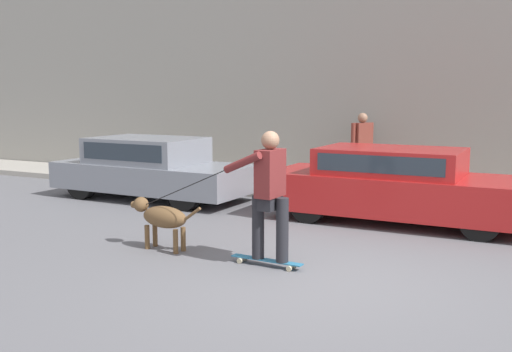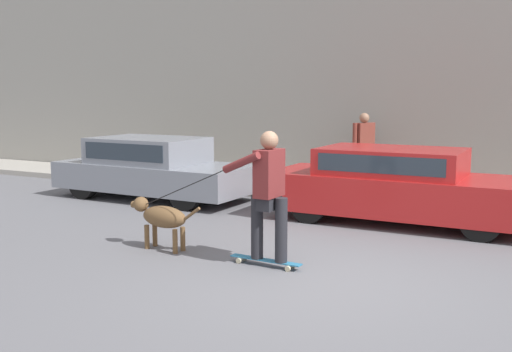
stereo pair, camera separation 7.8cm
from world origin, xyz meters
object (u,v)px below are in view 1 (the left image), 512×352
object	(u,v)px
parked_car_0	(152,169)
parked_car_1	(398,186)
skateboarder	(269,190)
dog	(162,217)
pedestrian_with_bag	(363,148)

from	to	relation	value
parked_car_0	parked_car_1	size ratio (longest dim) A/B	0.95
skateboarder	dog	bearing A→B (deg)	0.32
skateboarder	pedestrian_with_bag	size ratio (longest dim) A/B	1.55
parked_car_0	pedestrian_with_bag	world-z (taller)	pedestrian_with_bag
dog	pedestrian_with_bag	world-z (taller)	pedestrian_with_bag
pedestrian_with_bag	parked_car_0	bearing A→B (deg)	-120.23
pedestrian_with_bag	skateboarder	bearing A→B (deg)	-56.88
parked_car_0	skateboarder	world-z (taller)	skateboarder
parked_car_0	dog	bearing A→B (deg)	-50.14
skateboarder	pedestrian_with_bag	bearing A→B (deg)	-82.07
parked_car_0	parked_car_1	xyz separation A→B (m)	(5.15, -0.00, -0.00)
dog	skateboarder	xyz separation A→B (m)	(1.71, -0.07, 0.52)
dog	pedestrian_with_bag	distance (m)	5.81
dog	pedestrian_with_bag	size ratio (longest dim) A/B	0.74
parked_car_0	parked_car_1	distance (m)	5.15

